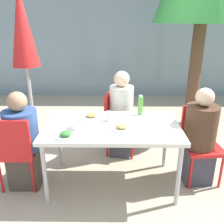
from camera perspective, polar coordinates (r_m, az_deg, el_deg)
name	(u,v)px	position (r m, az deg, el deg)	size (l,w,h in m)	color
ground_plane	(112,182)	(3.00, 0.00, -15.76)	(24.00, 24.00, 0.00)	tan
building_facade	(114,31)	(5.93, 0.41, 18.13)	(10.00, 0.20, 3.00)	gray
dining_table	(112,130)	(2.65, 0.00, -4.17)	(1.43, 0.82, 0.72)	silver
chair_left	(16,148)	(2.84, -21.11, -7.68)	(0.41, 0.41, 0.86)	red
person_left	(23,144)	(2.89, -19.67, -6.82)	(0.36, 0.36, 1.09)	#473D33
chair_right	(200,138)	(3.04, 19.52, -5.58)	(0.43, 0.43, 0.86)	red
person_right	(199,140)	(2.94, 19.27, -5.97)	(0.35, 0.35, 1.11)	#383842
chair_far	(116,119)	(3.38, 0.88, -1.55)	(0.46, 0.46, 0.86)	red
person_far	(121,117)	(3.31, 2.12, -1.06)	(0.32, 0.32, 1.16)	#383842
closed_umbrella	(23,34)	(3.53, -19.67, 16.47)	(0.36, 0.36, 2.19)	#333333
plate_0	(122,127)	(2.53, 2.23, -3.56)	(0.21, 0.21, 0.06)	white
plate_1	(92,116)	(2.83, -4.63, -0.86)	(0.23, 0.23, 0.06)	white
plate_2	(66,135)	(2.41, -10.52, -5.20)	(0.20, 0.20, 0.06)	white
bottle	(140,105)	(2.89, 6.52, 1.49)	(0.06, 0.06, 0.24)	#51A338
drinking_cup	(109,116)	(2.72, -0.73, -0.97)	(0.06, 0.06, 0.11)	silver
salad_bowl	(78,125)	(2.58, -7.82, -3.06)	(0.15, 0.15, 0.06)	white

